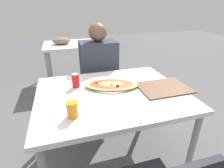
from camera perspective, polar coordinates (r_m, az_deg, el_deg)
ground_plane at (r=1.93m, az=-0.19°, el=-21.94°), size 14.00×14.00×0.00m
dining_table at (r=1.52m, az=-0.22°, el=-4.79°), size 1.23×0.97×0.72m
chair_far_seated at (r=2.30m, az=-4.74°, el=1.92°), size 0.40×0.40×0.89m
person_seated at (r=2.12m, az=-4.29°, el=6.02°), size 0.43×0.30×1.21m
pizza_main at (r=1.57m, az=-0.17°, el=-0.29°), size 0.53×0.38×0.05m
soda_can at (r=1.58m, az=-11.79°, el=1.13°), size 0.07×0.07×0.12m
drink_glass at (r=1.19m, az=-12.82°, el=-8.09°), size 0.08×0.08×0.11m
serving_tray at (r=1.61m, az=16.45°, el=-1.14°), size 0.44×0.33×0.01m
background_table at (r=3.42m, az=-12.86°, el=11.91°), size 1.10×0.80×0.84m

